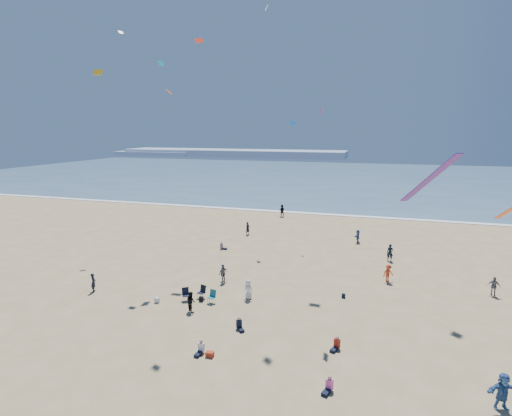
% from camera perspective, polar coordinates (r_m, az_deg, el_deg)
% --- Properties ---
extents(ground, '(220.00, 220.00, 0.00)m').
position_cam_1_polar(ground, '(22.36, -12.09, -24.31)').
color(ground, tan).
rests_on(ground, ground).
extents(ocean, '(220.00, 100.00, 0.06)m').
position_cam_1_polar(ocean, '(111.86, 12.27, 4.28)').
color(ocean, '#476B84').
rests_on(ocean, ground).
extents(surf_line, '(220.00, 1.20, 0.08)m').
position_cam_1_polar(surf_line, '(62.76, 8.23, -0.79)').
color(surf_line, white).
rests_on(surf_line, ground).
extents(headland_far, '(110.00, 20.00, 3.20)m').
position_cam_1_polar(headland_far, '(198.56, -3.37, 7.85)').
color(headland_far, '#7A8EA8').
rests_on(headland_far, ground).
extents(headland_near, '(40.00, 14.00, 2.00)m').
position_cam_1_polar(headland_near, '(211.55, -14.14, 7.57)').
color(headland_near, '#7A8EA8').
rests_on(headland_near, ground).
extents(standing_flyers, '(31.53, 50.64, 1.83)m').
position_cam_1_polar(standing_flyers, '(35.00, 10.34, -9.21)').
color(standing_flyers, black).
rests_on(standing_flyers, ground).
extents(seated_group, '(15.06, 21.64, 0.84)m').
position_cam_1_polar(seated_group, '(28.35, 0.17, -14.94)').
color(seated_group, white).
rests_on(seated_group, ground).
extents(chair_cluster, '(2.78, 1.60, 1.00)m').
position_cam_1_polar(chair_cluster, '(31.48, -8.10, -12.14)').
color(chair_cluster, black).
rests_on(chair_cluster, ground).
extents(white_tote, '(0.35, 0.20, 0.40)m').
position_cam_1_polar(white_tote, '(31.89, -13.96, -12.65)').
color(white_tote, white).
rests_on(white_tote, ground).
extents(black_backpack, '(0.30, 0.22, 0.38)m').
position_cam_1_polar(black_backpack, '(31.49, -7.82, -12.74)').
color(black_backpack, black).
rests_on(black_backpack, ground).
extents(cooler, '(0.45, 0.30, 0.30)m').
position_cam_1_polar(cooler, '(24.65, -6.61, -20.03)').
color(cooler, '#AB3118').
rests_on(cooler, ground).
extents(navy_bag, '(0.28, 0.18, 0.34)m').
position_cam_1_polar(navy_bag, '(32.53, 12.39, -12.14)').
color(navy_bag, black).
rests_on(navy_bag, ground).
extents(kites_aloft, '(43.77, 35.46, 25.50)m').
position_cam_1_polar(kites_aloft, '(28.33, 17.00, 16.91)').
color(kites_aloft, '#FFA52E').
rests_on(kites_aloft, ground).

